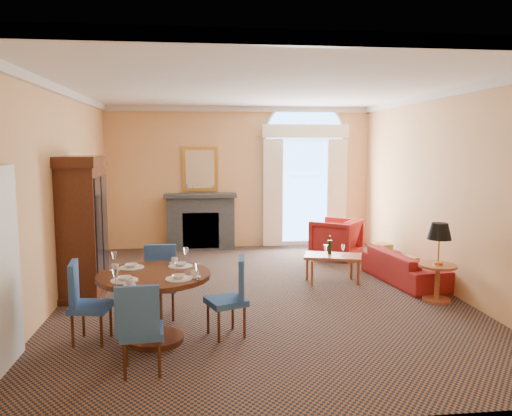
{
  "coord_description": "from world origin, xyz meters",
  "views": [
    {
      "loc": [
        -0.94,
        -7.61,
        2.32
      ],
      "look_at": [
        0.0,
        0.5,
        1.3
      ],
      "focal_mm": 35.0,
      "sensor_mm": 36.0,
      "label": 1
    }
  ],
  "objects": [
    {
      "name": "ground",
      "position": [
        0.0,
        0.0,
        0.0
      ],
      "size": [
        7.5,
        7.5,
        0.0
      ],
      "primitive_type": "plane",
      "color": "black",
      "rests_on": "ground"
    },
    {
      "name": "room_envelope",
      "position": [
        -0.03,
        0.67,
        2.51
      ],
      "size": [
        6.04,
        7.52,
        3.45
      ],
      "color": "#E8AE6E",
      "rests_on": "ground"
    },
    {
      "name": "armoire",
      "position": [
        -2.72,
        0.23,
        1.04
      ],
      "size": [
        0.62,
        1.1,
        2.17
      ],
      "color": "#36180C",
      "rests_on": "ground"
    },
    {
      "name": "dining_table",
      "position": [
        -1.47,
        -1.81,
        0.61
      ],
      "size": [
        1.33,
        1.33,
        1.04
      ],
      "color": "#36180C",
      "rests_on": "ground"
    },
    {
      "name": "dining_chair_north",
      "position": [
        -1.48,
        -0.87,
        0.55
      ],
      "size": [
        0.45,
        0.46,
        0.97
      ],
      "rotation": [
        0.0,
        0.0,
        3.19
      ],
      "color": "#244B8E",
      "rests_on": "ground"
    },
    {
      "name": "dining_chair_south",
      "position": [
        -1.54,
        -2.7,
        0.55
      ],
      "size": [
        0.47,
        0.48,
        0.97
      ],
      "rotation": [
        0.0,
        0.0,
        0.09
      ],
      "color": "#244B8E",
      "rests_on": "ground"
    },
    {
      "name": "dining_chair_east",
      "position": [
        -0.53,
        -1.7,
        0.55
      ],
      "size": [
        0.56,
        0.56,
        0.97
      ],
      "rotation": [
        0.0,
        0.0,
        1.94
      ],
      "color": "#244B8E",
      "rests_on": "ground"
    },
    {
      "name": "dining_chair_west",
      "position": [
        -2.31,
        -1.72,
        0.55
      ],
      "size": [
        0.5,
        0.49,
        0.97
      ],
      "rotation": [
        0.0,
        0.0,
        -1.72
      ],
      "color": "#244B8E",
      "rests_on": "ground"
    },
    {
      "name": "sofa",
      "position": [
        2.55,
        0.38,
        0.27
      ],
      "size": [
        0.96,
        1.9,
        0.53
      ],
      "primitive_type": "imported",
      "rotation": [
        0.0,
        0.0,
        1.71
      ],
      "color": "maroon",
      "rests_on": "ground"
    },
    {
      "name": "armchair",
      "position": [
        1.88,
        2.32,
        0.41
      ],
      "size": [
        1.25,
        1.24,
        0.82
      ],
      "primitive_type": "imported",
      "rotation": [
        0.0,
        0.0,
        4.05
      ],
      "color": "maroon",
      "rests_on": "ground"
    },
    {
      "name": "coffee_table",
      "position": [
        1.31,
        0.5,
        0.44
      ],
      "size": [
        1.05,
        0.78,
        0.79
      ],
      "rotation": [
        0.0,
        0.0,
        -0.3
      ],
      "color": "#9E512F",
      "rests_on": "ground"
    },
    {
      "name": "side_table",
      "position": [
        2.6,
        -0.69,
        0.75
      ],
      "size": [
        0.56,
        0.56,
        1.16
      ],
      "color": "#9E512F",
      "rests_on": "ground"
    }
  ]
}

